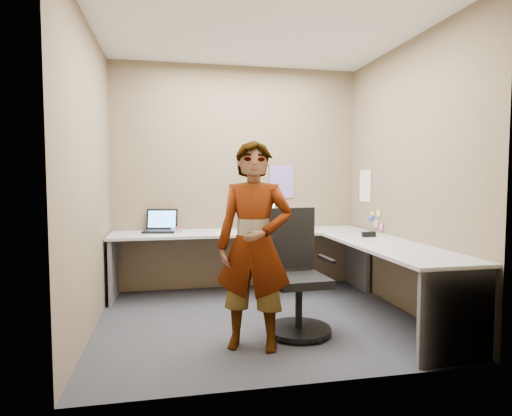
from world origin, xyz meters
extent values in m
plane|color=#26262C|center=(0.00, 0.00, 0.00)|extent=(3.00, 3.00, 0.00)
plane|color=#736347|center=(0.00, 1.30, 1.35)|extent=(3.00, 0.00, 3.00)
plane|color=#736347|center=(1.50, 0.00, 1.35)|extent=(0.00, 2.70, 2.70)
plane|color=#736347|center=(-1.50, 0.00, 1.35)|extent=(0.00, 2.70, 2.70)
plane|color=white|center=(0.00, 0.00, 2.70)|extent=(3.00, 3.00, 0.00)
cube|color=#AEAEAE|center=(0.00, 0.98, 0.71)|extent=(2.96, 0.65, 0.03)
cube|color=#AEAEAE|center=(1.18, -0.32, 0.71)|extent=(0.65, 1.91, 0.03)
cube|color=#59595B|center=(-1.44, 0.98, 0.35)|extent=(0.04, 0.60, 0.70)
cube|color=#59595B|center=(1.44, 0.98, 0.35)|extent=(0.04, 0.60, 0.70)
cube|color=#59595B|center=(1.18, -1.24, 0.35)|extent=(0.60, 0.04, 0.70)
cube|color=red|center=(0.23, 1.07, 0.76)|extent=(0.34, 0.29, 0.06)
cube|color=black|center=(0.23, 1.07, 0.79)|extent=(0.22, 0.19, 0.01)
cube|color=black|center=(0.23, 1.09, 0.86)|extent=(0.06, 0.05, 0.11)
cube|color=black|center=(0.23, 1.09, 1.07)|extent=(0.44, 0.18, 0.30)
cube|color=#8DC6F4|center=(0.24, 1.07, 1.07)|extent=(0.39, 0.14, 0.26)
cube|color=black|center=(-0.94, 1.07, 0.74)|extent=(0.40, 0.32, 0.02)
cube|color=black|center=(-0.91, 1.19, 0.87)|extent=(0.37, 0.14, 0.23)
cube|color=#4F9FFC|center=(-0.91, 1.19, 0.87)|extent=(0.32, 0.11, 0.19)
cube|color=#B7B7BC|center=(-0.75, 1.00, 0.75)|extent=(0.12, 0.08, 0.04)
sphere|color=red|center=(-0.75, 0.99, 0.78)|extent=(0.04, 0.04, 0.04)
cone|color=white|center=(-0.29, 0.75, 0.76)|extent=(0.10, 0.10, 0.06)
cube|color=black|center=(1.22, 0.23, 0.76)|extent=(0.15, 0.05, 0.05)
cylinder|color=brown|center=(1.34, 0.44, 0.75)|extent=(0.05, 0.05, 0.04)
cylinder|color=#338C3F|center=(1.34, 0.44, 0.84)|extent=(0.01, 0.01, 0.14)
sphere|color=blue|center=(1.34, 0.44, 0.91)|extent=(0.07, 0.07, 0.07)
cube|color=#846BB7|center=(0.55, 1.29, 1.30)|extent=(0.30, 0.01, 0.40)
cube|color=white|center=(1.49, 0.90, 1.25)|extent=(0.01, 0.28, 0.38)
cube|color=#F2E059|center=(1.49, 0.55, 0.95)|extent=(0.01, 0.07, 0.07)
cube|color=pink|center=(1.49, 0.60, 0.82)|extent=(0.01, 0.07, 0.07)
cube|color=pink|center=(1.49, 0.48, 0.80)|extent=(0.01, 0.07, 0.07)
cube|color=#F2E059|center=(1.49, 0.70, 0.92)|extent=(0.01, 0.07, 0.07)
cylinder|color=black|center=(0.25, -0.43, 0.04)|extent=(0.56, 0.56, 0.04)
cylinder|color=black|center=(0.25, -0.43, 0.26)|extent=(0.06, 0.06, 0.40)
cube|color=black|center=(0.25, -0.43, 0.47)|extent=(0.49, 0.49, 0.07)
cube|color=black|center=(0.24, -0.21, 0.80)|extent=(0.44, 0.08, 0.55)
cube|color=black|center=(0.00, -0.44, 0.64)|extent=(0.06, 0.30, 0.03)
cube|color=black|center=(0.50, -0.41, 0.64)|extent=(0.06, 0.30, 0.03)
imported|color=#999399|center=(-0.18, -0.64, 0.82)|extent=(0.69, 0.57, 1.64)
camera|label=1|loc=(-0.82, -3.89, 1.35)|focal=30.00mm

